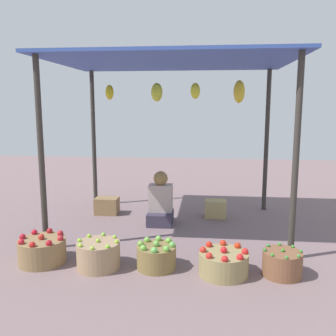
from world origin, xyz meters
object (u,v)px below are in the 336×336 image
Objects in this scene: wooden_crate_near_vendor at (107,206)px; wooden_crate_stacked_rear at (215,209)px; basket_red_apples at (42,250)px; basket_red_tomatoes at (224,263)px; basket_limes at (98,255)px; vendor_person at (161,204)px; basket_green_chilies at (282,263)px; basket_green_apples at (156,256)px.

wooden_crate_near_vendor is 1.11× the size of wooden_crate_stacked_rear.
wooden_crate_near_vendor is at bearing 83.60° from basket_red_apples.
basket_limes is at bearing 179.01° from basket_red_tomatoes.
wooden_crate_near_vendor is at bearing 157.21° from vendor_person.
basket_limes is 1.27× the size of wooden_crate_near_vendor.
basket_red_tomatoes is 2.67m from wooden_crate_near_vendor.
basket_red_apples is at bearing -135.55° from wooden_crate_stacked_rear.
basket_green_chilies is (1.93, 0.02, -0.02)m from basket_limes.
basket_red_tomatoes is at bearing -176.18° from basket_green_chilies.
vendor_person is 2.38× the size of wooden_crate_stacked_rear.
basket_green_apples reaches higher than basket_red_tomatoes.
basket_red_apples is 1.58× the size of wooden_crate_stacked_rear.
basket_green_apples is 0.71m from basket_red_tomatoes.
basket_limes is 0.90× the size of basket_red_tomatoes.
wooden_crate_near_vendor is at bearing 102.71° from basket_limes.
vendor_person is 1.91m from basket_red_apples.
basket_green_chilies is 1.22× the size of wooden_crate_stacked_rear.
basket_green_chilies reaches higher than wooden_crate_near_vendor.
vendor_person is 0.91m from wooden_crate_stacked_rear.
basket_red_apples reaches higher than basket_red_tomatoes.
basket_limes is 1.93m from basket_green_chilies.
basket_green_apples is (0.62, 0.06, -0.01)m from basket_limes.
basket_green_chilies is 3.08m from wooden_crate_near_vendor.
basket_green_apples reaches higher than basket_green_chilies.
wooden_crate_near_vendor is (-0.45, 1.98, -0.01)m from basket_limes.
basket_green_apples reaches higher than wooden_crate_stacked_rear.
basket_green_chilies is at bearing -39.56° from wooden_crate_near_vendor.
basket_red_tomatoes is at bearing -48.40° from wooden_crate_near_vendor.
basket_red_tomatoes reaches higher than wooden_crate_near_vendor.
wooden_crate_near_vendor is (-1.78, 2.00, 0.01)m from basket_red_tomatoes.
basket_green_apples is 1.29× the size of wooden_crate_stacked_rear.
basket_limes is at bearing -5.67° from basket_red_apples.
basket_green_chilies reaches higher than wooden_crate_stacked_rear.
basket_green_apples is 2.20m from wooden_crate_near_vendor.
basket_limes is 2.03m from wooden_crate_near_vendor.
wooden_crate_stacked_rear is (1.95, 1.91, -0.01)m from basket_red_apples.
basket_red_tomatoes is at bearing -88.77° from wooden_crate_stacked_rear.
basket_green_apples is at bearing 5.28° from basket_limes.
basket_red_apples is 1.29× the size of basket_green_chilies.
basket_green_chilies is at bearing -1.08° from basket_red_apples.
wooden_crate_near_vendor is (-1.07, 1.92, 0.00)m from basket_green_apples.
basket_green_apples is at bearing -84.50° from vendor_person.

